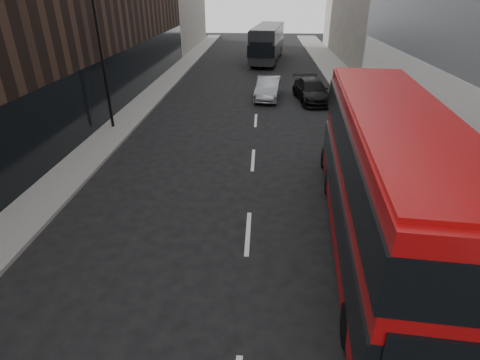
% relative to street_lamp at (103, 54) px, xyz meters
% --- Properties ---
extents(sidewalk_right, '(3.00, 80.00, 0.15)m').
position_rel_street_lamp_xyz_m(sidewalk_right, '(15.72, 7.00, -4.11)').
color(sidewalk_right, slate).
rests_on(sidewalk_right, ground).
extents(sidewalk_left, '(2.00, 80.00, 0.15)m').
position_rel_street_lamp_xyz_m(sidewalk_left, '(0.22, 7.00, -4.11)').
color(sidewalk_left, slate).
rests_on(sidewalk_left, ground).
extents(street_lamp, '(1.06, 0.22, 7.00)m').
position_rel_street_lamp_xyz_m(street_lamp, '(0.00, 0.00, 0.00)').
color(street_lamp, black).
rests_on(street_lamp, sidewalk_left).
extents(red_bus, '(3.66, 11.56, 4.60)m').
position_rel_street_lamp_xyz_m(red_bus, '(12.16, -10.71, -1.63)').
color(red_bus, '#A30A0B').
rests_on(red_bus, ground).
extents(grey_bus, '(4.05, 11.71, 3.71)m').
position_rel_street_lamp_xyz_m(grey_bus, '(9.02, 23.15, -2.19)').
color(grey_bus, black).
rests_on(grey_bus, ground).
extents(car_a, '(1.50, 3.65, 1.24)m').
position_rel_street_lamp_xyz_m(car_a, '(12.08, -5.64, -3.56)').
color(car_a, black).
rests_on(car_a, ground).
extents(car_b, '(2.10, 4.76, 1.52)m').
position_rel_street_lamp_xyz_m(car_b, '(9.02, 7.26, -3.42)').
color(car_b, gray).
rests_on(car_b, ground).
extents(car_c, '(2.75, 5.36, 1.49)m').
position_rel_street_lamp_xyz_m(car_c, '(12.15, 6.75, -3.44)').
color(car_c, black).
rests_on(car_c, ground).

